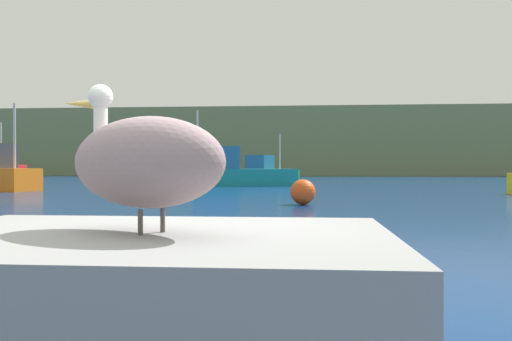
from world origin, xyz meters
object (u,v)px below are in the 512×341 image
(fishing_boat_green, at_px, (259,172))
(mooring_buoy, at_px, (303,192))
(pelican, at_px, (144,161))
(fishing_boat_teal, at_px, (229,172))

(fishing_boat_green, bearing_deg, mooring_buoy, -54.06)
(pelican, xyz_separation_m, fishing_boat_green, (-2.52, 39.43, -0.54))
(pelican, bearing_deg, fishing_boat_green, -55.13)
(fishing_boat_green, xyz_separation_m, mooring_buoy, (3.47, -25.56, -0.31))
(pelican, height_order, fishing_boat_green, fishing_boat_green)
(pelican, distance_m, fishing_boat_teal, 29.36)
(fishing_boat_teal, bearing_deg, pelican, 80.56)
(fishing_boat_green, distance_m, mooring_buoy, 25.80)
(fishing_boat_teal, bearing_deg, fishing_boat_green, -111.98)
(pelican, relative_size, fishing_boat_teal, 0.18)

